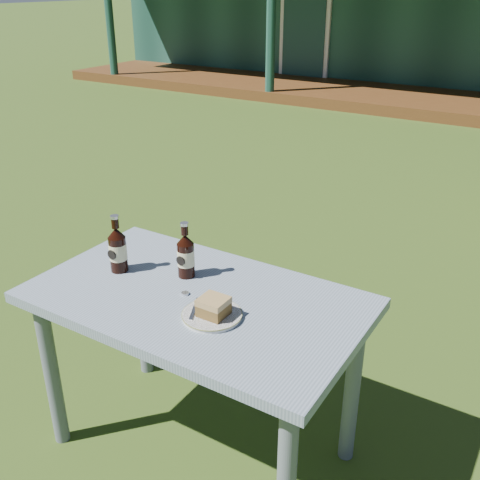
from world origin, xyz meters
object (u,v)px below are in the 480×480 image
Objects in this scene: cola_bottle_far at (118,249)px; plate at (212,315)px; cola_bottle_near at (186,255)px; cafe_table at (197,319)px; cake_slice at (214,307)px.

plate is at bearing -9.83° from cola_bottle_far.
plate is 0.93× the size of cola_bottle_near.
plate is (0.13, -0.09, 0.11)m from cafe_table.
cafe_table is at bearing 146.37° from plate.
cola_bottle_far is (-0.25, -0.10, 0.00)m from cola_bottle_near.
plate is 0.51m from cola_bottle_far.
cola_bottle_near is at bearing 139.02° from cafe_table.
plate is at bearing -33.63° from cafe_table.
cafe_table is 0.22m from cake_slice.
cola_bottle_far reaches higher than plate.
cola_bottle_far reaches higher than cola_bottle_near.
cola_bottle_near is at bearing 22.26° from cola_bottle_far.
cafe_table is 0.41m from cola_bottle_far.
cola_bottle_far reaches higher than cafe_table.
cola_bottle_near is (-0.25, 0.19, 0.04)m from cake_slice.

